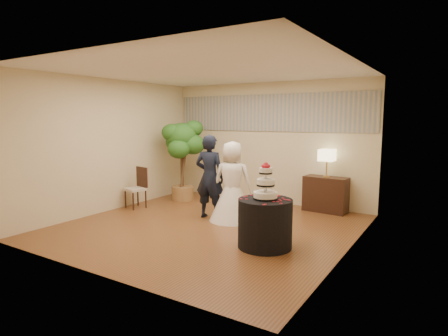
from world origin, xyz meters
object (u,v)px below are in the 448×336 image
Objects in this scene: cake_table at (265,223)px; side_chair at (135,188)px; bride at (232,181)px; console at (326,194)px; groom at (210,177)px; wedding_cake at (266,181)px; table_lamp at (327,163)px; ficus_tree at (182,160)px.

side_chair is (-3.55, 0.78, 0.07)m from cake_table.
bride reaches higher than console.
groom is 1.96m from wedding_cake.
wedding_cake is 2.77m from console.
table_lamp is (1.81, 1.71, 0.21)m from groom.
wedding_cake is at bearing 123.25° from bride.
side_chair is at bearing -152.52° from table_lamp.
ficus_tree is at bearing -167.80° from table_lamp.
groom is at bearing -7.45° from bride.
wedding_cake is (0.00, 0.00, 0.66)m from cake_table.
wedding_cake is 2.69m from table_lamp.
side_chair is at bearing -107.41° from ficus_tree.
side_chair reaches higher than console.
table_lamp is at bearing -145.35° from groom.
bride is 2.13m from table_lamp.
groom is 2.50m from table_lamp.
wedding_cake is at bearing -92.58° from table_lamp.
console is at bearing 87.42° from wedding_cake.
console is 0.46× the size of ficus_tree.
wedding_cake is 3.68m from side_chair.
console is (0.12, 2.69, -0.66)m from wedding_cake.
groom is at bearing -132.32° from console.
table_lamp is (0.12, 2.69, 0.00)m from wedding_cake.
side_chair is (-3.67, -1.91, -0.59)m from table_lamp.
bride is at bearing -25.43° from ficus_tree.
wedding_cake is at bearing 0.21° from side_chair.
ficus_tree is (-3.29, -0.71, -0.05)m from table_lamp.
groom is at bearing 18.58° from side_chair.
wedding_cake is (1.21, -1.05, 0.27)m from bride.
groom is at bearing 149.94° from wedding_cake.
wedding_cake is at bearing 0.00° from cake_table.
cake_table is at bearing -92.58° from table_lamp.
cake_table is (1.21, -1.05, -0.40)m from bride.
bride is at bearing 139.14° from wedding_cake.
table_lamp is 0.29× the size of ficus_tree.
cake_table is 0.92× the size of side_chair.
bride is 1.71× the size of side_chair.
side_chair is (-1.86, -0.19, -0.38)m from groom.
console is at bearing -144.89° from bride.
bride is 2.37m from side_chair.
groom is 2.00× the size of cake_table.
ficus_tree is (-3.29, -0.71, 0.61)m from console.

